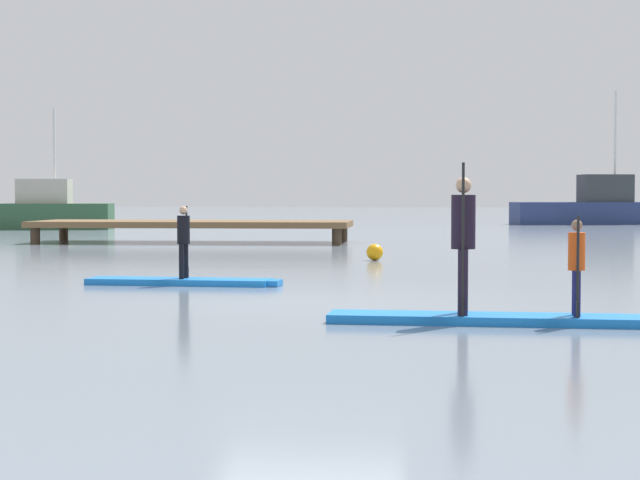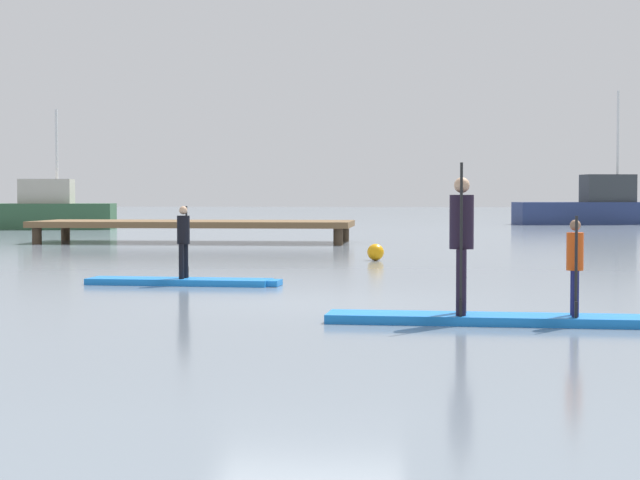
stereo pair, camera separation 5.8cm
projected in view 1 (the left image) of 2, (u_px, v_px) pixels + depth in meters
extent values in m
plane|color=slate|center=(309.00, 303.00, 14.40)|extent=(240.00, 240.00, 0.00)
cube|color=blue|center=(179.00, 282.00, 17.34)|extent=(2.98, 0.86, 0.10)
cube|color=blue|center=(273.00, 283.00, 17.10)|extent=(0.27, 0.47, 0.09)
cylinder|color=black|center=(186.00, 261.00, 17.43)|extent=(0.08, 0.08, 0.55)
cylinder|color=black|center=(182.00, 262.00, 17.20)|extent=(0.08, 0.08, 0.55)
cylinder|color=black|center=(184.00, 230.00, 17.29)|extent=(0.22, 0.22, 0.45)
sphere|color=tan|center=(183.00, 210.00, 17.28)|extent=(0.13, 0.13, 0.13)
cylinder|color=black|center=(187.00, 242.00, 17.47)|extent=(0.03, 0.03, 1.15)
cube|color=black|center=(187.00, 272.00, 17.49)|extent=(0.04, 0.14, 0.18)
cube|color=blue|center=(487.00, 319.00, 12.09)|extent=(3.56, 0.84, 0.10)
cylinder|color=black|center=(463.00, 280.00, 12.27)|extent=(0.11, 0.11, 0.73)
cylinder|color=black|center=(463.00, 283.00, 11.96)|extent=(0.11, 0.11, 0.73)
cylinder|color=black|center=(463.00, 222.00, 12.09)|extent=(0.28, 0.28, 0.60)
sphere|color=tan|center=(464.00, 185.00, 12.07)|extent=(0.17, 0.17, 0.17)
cylinder|color=black|center=(463.00, 240.00, 11.89)|extent=(0.03, 0.03, 1.68)
cube|color=black|center=(463.00, 308.00, 11.92)|extent=(0.04, 0.14, 0.18)
cylinder|color=#19194C|center=(575.00, 292.00, 12.05)|extent=(0.08, 0.08, 0.50)
cylinder|color=#19194C|center=(577.00, 294.00, 11.83)|extent=(0.08, 0.08, 0.50)
cylinder|color=#E54C14|center=(577.00, 251.00, 11.92)|extent=(0.20, 0.20, 0.41)
sphere|color=#8C664C|center=(577.00, 225.00, 11.91)|extent=(0.12, 0.12, 0.12)
cylinder|color=black|center=(578.00, 267.00, 11.77)|extent=(0.03, 0.03, 1.10)
cube|color=black|center=(577.00, 309.00, 11.79)|extent=(0.04, 0.14, 0.18)
cube|color=#2D5638|center=(26.00, 216.00, 45.69)|extent=(7.34, 3.01, 1.08)
cube|color=#B2AD9E|center=(44.00, 191.00, 45.69)|extent=(2.31, 1.63, 1.02)
cylinder|color=silver|center=(54.00, 144.00, 45.63)|extent=(0.12, 0.12, 2.93)
cube|color=navy|center=(593.00, 213.00, 53.42)|extent=(8.21, 3.48, 1.09)
cube|color=#33383D|center=(605.00, 188.00, 53.44)|extent=(2.67, 1.90, 1.35)
cylinder|color=silver|center=(615.00, 133.00, 53.38)|extent=(0.12, 0.12, 4.10)
cube|color=brown|center=(193.00, 224.00, 32.69)|extent=(9.45, 3.17, 0.18)
cylinder|color=#473828|center=(35.00, 233.00, 31.81)|extent=(0.28, 0.28, 0.66)
cylinder|color=#473828|center=(64.00, 230.00, 34.37)|extent=(0.28, 0.28, 0.66)
cylinder|color=#473828|center=(337.00, 234.00, 31.03)|extent=(0.28, 0.28, 0.66)
cylinder|color=#473828|center=(343.00, 231.00, 33.59)|extent=(0.28, 0.28, 0.66)
sphere|color=orange|center=(375.00, 252.00, 23.78)|extent=(0.37, 0.37, 0.37)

